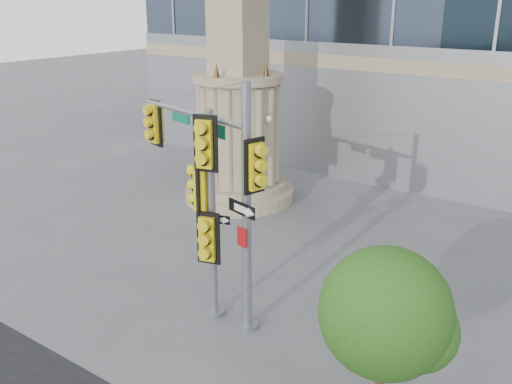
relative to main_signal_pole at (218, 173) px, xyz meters
The scene contains 5 objects.
ground 4.36m from the main_signal_pole, 57.52° to the right, with size 120.00×120.00×0.00m, color #545456.
monument 8.87m from the main_signal_pole, 123.98° to the left, with size 4.40×4.40×16.60m.
main_signal_pole is the anchor object (origin of this frame).
secondary_signal_pole 0.75m from the main_signal_pole, 91.38° to the right, with size 1.01×0.72×5.44m.
street_tree 5.73m from the main_signal_pole, 18.30° to the right, with size 2.45×2.39×3.82m.
Camera 1 is at (7.41, -8.51, 7.96)m, focal length 40.00 mm.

